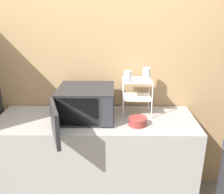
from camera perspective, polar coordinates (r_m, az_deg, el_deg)
wall_back at (r=2.47m, az=-3.34°, el=6.34°), size 8.00×0.06×2.60m
counter at (r=2.50m, az=-3.47°, el=-14.67°), size 1.80×0.62×0.93m
microwave at (r=2.22m, az=-6.15°, el=-1.56°), size 0.52×0.80×0.29m
dish_rack at (r=2.29m, az=5.74°, el=1.73°), size 0.26×0.22×0.34m
glass_front_left at (r=2.18m, az=3.64°, el=4.75°), size 0.07×0.07×0.09m
glass_back_right at (r=2.32m, az=7.91°, el=5.52°), size 0.07×0.07×0.09m
bowl at (r=2.15m, az=5.86°, el=-5.57°), size 0.16×0.16×0.07m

